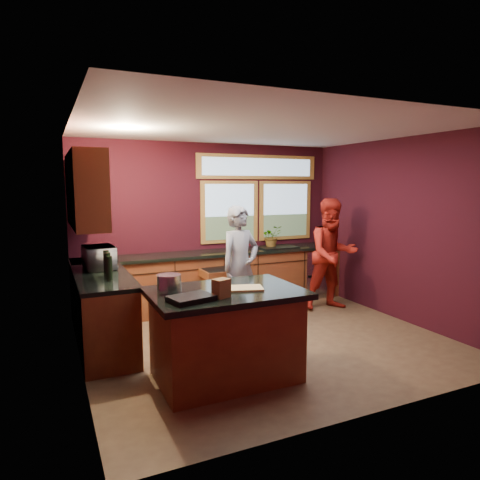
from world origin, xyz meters
TOP-DOWN VIEW (x-y plane):
  - floor at (0.00, 0.00)m, footprint 4.50×4.50m
  - room_shell at (-0.60, 0.32)m, footprint 4.52×4.02m
  - back_counter at (0.20, 1.70)m, footprint 4.50×0.64m
  - left_counter at (-1.95, 0.85)m, footprint 0.64×2.30m
  - island at (-0.89, -0.81)m, footprint 1.55×1.05m
  - person_grey at (-0.07, 0.63)m, footprint 0.71×0.55m
  - person_red at (1.65, 0.82)m, footprint 0.97×0.80m
  - microwave at (-1.92, 0.98)m, footprint 0.41×0.56m
  - potted_plant at (1.04, 1.75)m, footprint 0.34×0.29m
  - paper_towel at (0.47, 1.70)m, footprint 0.12×0.12m
  - cutting_board at (-0.69, -0.86)m, footprint 0.41×0.34m
  - stock_pot at (-1.44, -0.66)m, footprint 0.24×0.24m
  - paper_bag at (-1.04, -1.06)m, footprint 0.18×0.16m
  - black_tray at (-1.34, -1.06)m, footprint 0.45×0.36m

SIDE VIEW (x-z plane):
  - floor at x=0.00m, z-range 0.00..0.00m
  - back_counter at x=0.20m, z-range 0.00..0.93m
  - left_counter at x=-1.95m, z-range 0.00..0.93m
  - island at x=-0.89m, z-range 0.01..0.95m
  - person_grey at x=-0.07m, z-range 0.00..1.73m
  - person_red at x=1.65m, z-range 0.00..1.80m
  - cutting_board at x=-0.69m, z-range 0.94..0.96m
  - black_tray at x=-1.34m, z-range 0.94..0.99m
  - stock_pot at x=-1.44m, z-range 0.94..1.12m
  - paper_bag at x=-1.04m, z-range 0.94..1.12m
  - paper_towel at x=0.47m, z-range 0.93..1.21m
  - microwave at x=-1.92m, z-range 0.93..1.23m
  - potted_plant at x=1.04m, z-range 0.93..1.31m
  - room_shell at x=-0.60m, z-range 0.44..3.15m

